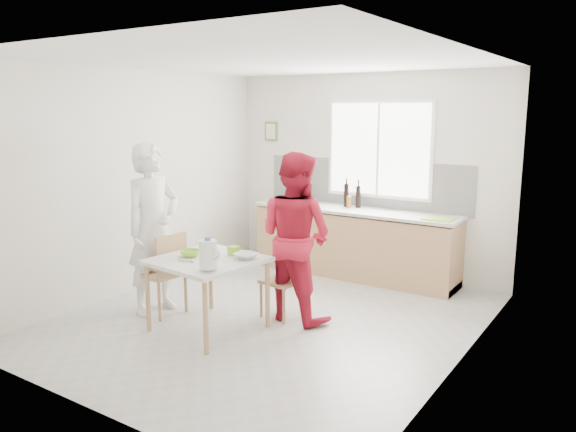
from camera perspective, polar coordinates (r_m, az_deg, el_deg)
name	(u,v)px	position (r m, az deg, el deg)	size (l,w,h in m)	color
ground	(271,319)	(6.14, -1.76, -10.45)	(4.50, 4.50, 0.00)	#B7B7B2
room_shell	(270,167)	(5.75, -1.85, 5.01)	(4.50, 4.50, 4.50)	silver
window	(379,149)	(7.58, 9.21, 6.70)	(1.50, 0.06, 1.30)	white
backsplash	(365,184)	(7.73, 7.79, 3.27)	(3.00, 0.02, 0.65)	white
picture_frame	(271,131)	(8.45, -1.74, 8.59)	(0.22, 0.03, 0.28)	#527C38
kitchen_counter	(353,245)	(7.62, 6.67, -2.99)	(2.84, 0.64, 1.37)	tan
dining_table	(207,266)	(5.73, -8.18, -5.06)	(1.07, 1.07, 0.75)	silver
chair_left	(165,270)	(6.28, -12.36, -5.37)	(0.46, 0.46, 0.92)	tan
chair_far	(286,276)	(6.12, -0.25, -6.07)	(0.41, 0.41, 0.81)	tan
person_white	(153,229)	(6.31, -13.51, -1.28)	(0.68, 0.45, 1.87)	white
person_red	(296,237)	(5.93, 0.77, -2.12)	(0.87, 0.68, 1.80)	#B8172F
bowl_green	(190,253)	(5.81, -9.91, -3.76)	(0.20, 0.20, 0.06)	#82CC2F
bowl_white	(246,256)	(5.66, -4.28, -4.07)	(0.23, 0.23, 0.06)	silver
milk_jug	(208,254)	(5.25, -8.11, -3.85)	(0.23, 0.17, 0.29)	white
green_box	(234,251)	(5.81, -5.51, -3.52)	(0.10, 0.10, 0.09)	#84CB2E
spoon	(185,261)	(5.62, -10.42, -4.51)	(0.01, 0.01, 0.16)	#A5A5AA
cutting_board	(438,219)	(6.98, 14.96, -0.30)	(0.35, 0.25, 0.01)	#88D030
wine_bottle_a	(346,195)	(7.65, 5.95, 2.14)	(0.07, 0.07, 0.32)	black
wine_bottle_b	(358,197)	(7.59, 7.15, 1.97)	(0.07, 0.07, 0.30)	black
jar_amber	(349,202)	(7.56, 6.19, 1.42)	(0.06, 0.06, 0.16)	brown
soap_bottle	(304,195)	(7.94, 1.63, 2.10)	(0.09, 0.10, 0.21)	#999999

